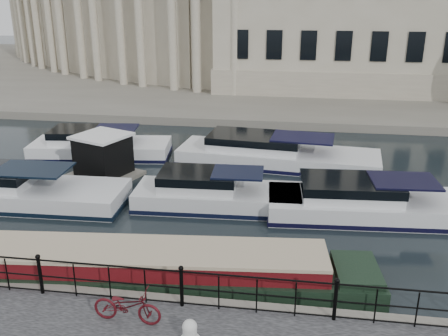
# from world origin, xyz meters

# --- Properties ---
(ground_plane) EXTENTS (160.00, 160.00, 0.00)m
(ground_plane) POSITION_xyz_m (0.00, 0.00, 0.00)
(ground_plane) COLOR black
(ground_plane) RESTS_ON ground
(far_bank) EXTENTS (120.00, 42.00, 0.55)m
(far_bank) POSITION_xyz_m (0.00, 39.00, 0.28)
(far_bank) COLOR #6B665B
(far_bank) RESTS_ON ground_plane
(railing) EXTENTS (24.14, 0.14, 1.22)m
(railing) POSITION_xyz_m (0.00, -2.25, 1.20)
(railing) COLOR black
(railing) RESTS_ON near_quay
(civic_building) EXTENTS (53.55, 31.84, 16.85)m
(civic_building) POSITION_xyz_m (-1.00, 34.71, 7.04)
(civic_building) COLOR #ADA38C
(civic_building) RESTS_ON far_bank
(bicycle) EXTENTS (1.84, 0.74, 0.95)m
(bicycle) POSITION_xyz_m (-1.21, -3.12, 1.02)
(bicycle) COLOR #490D13
(bicycle) RESTS_ON near_quay
(mooring_bollard) EXTENTS (0.49, 0.49, 0.55)m
(mooring_bollard) POSITION_xyz_m (0.50, -3.57, 0.81)
(mooring_bollard) COLOR silver
(mooring_bollard) RESTS_ON near_quay
(narrowboat) EXTENTS (16.28, 3.62, 1.59)m
(narrowboat) POSITION_xyz_m (-2.51, -0.62, 0.37)
(narrowboat) COLOR black
(narrowboat) RESTS_ON ground_plane
(harbour_hut) EXTENTS (3.79, 3.51, 2.19)m
(harbour_hut) POSITION_xyz_m (-6.28, 8.20, 0.95)
(harbour_hut) COLOR #6B665B
(harbour_hut) RESTS_ON ground_plane
(cabin_cruisers) EXTENTS (24.52, 10.15, 1.99)m
(cabin_cruisers) POSITION_xyz_m (-1.94, 7.71, 0.37)
(cabin_cruisers) COLOR silver
(cabin_cruisers) RESTS_ON ground_plane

